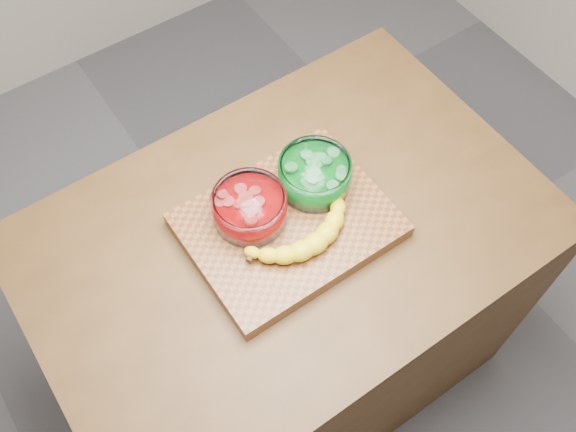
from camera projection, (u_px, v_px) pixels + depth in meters
ground at (288, 359)px, 2.24m from camera, size 3.50×3.50×0.00m
counter at (288, 308)px, 1.86m from camera, size 1.20×0.80×0.90m
cutting_board at (288, 225)px, 1.46m from camera, size 0.45×0.35×0.04m
bowl_red at (250, 208)px, 1.42m from camera, size 0.17×0.17×0.08m
bowl_green at (314, 175)px, 1.46m from camera, size 0.17×0.17×0.08m
banana at (304, 232)px, 1.40m from camera, size 0.31×0.14×0.04m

